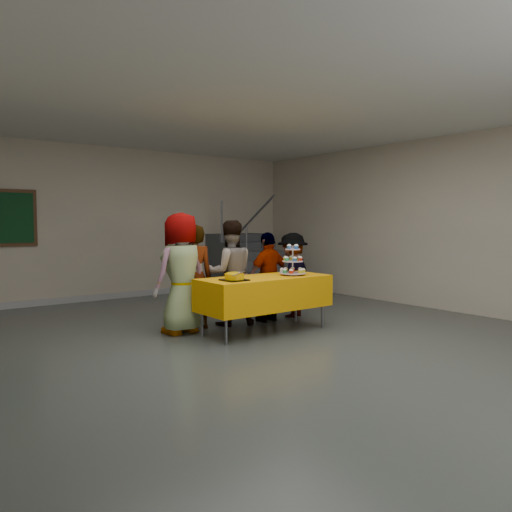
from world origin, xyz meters
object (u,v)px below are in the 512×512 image
at_px(cupcake_stand, 293,263).
at_px(schoolchild_a, 181,273).
at_px(bear_cake, 234,276).
at_px(schoolchild_d, 269,277).
at_px(bake_table, 265,292).
at_px(schoolchild_c, 230,273).
at_px(schoolchild_e, 293,275).
at_px(schoolchild_b, 194,277).
at_px(staircase, 252,269).

distance_m(cupcake_stand, schoolchild_a, 1.58).
relative_size(bear_cake, schoolchild_d, 0.26).
relative_size(bake_table, schoolchild_c, 1.21).
bearing_deg(bake_table, schoolchild_e, 30.06).
xyz_separation_m(schoolchild_b, schoolchild_e, (1.72, -0.17, -0.07)).
xyz_separation_m(schoolchild_a, staircase, (3.18, 2.65, -0.34)).
xyz_separation_m(bear_cake, schoolchild_c, (0.46, 0.78, -0.05)).
relative_size(bear_cake, schoolchild_b, 0.24).
height_order(bear_cake, schoolchild_e, schoolchild_e).
height_order(bear_cake, schoolchild_a, schoolchild_a).
bearing_deg(schoolchild_e, cupcake_stand, 26.25).
bearing_deg(schoolchild_e, schoolchild_a, -23.20).
bearing_deg(staircase, bake_table, -124.13).
bearing_deg(schoolchild_e, bake_table, 7.75).
xyz_separation_m(schoolchild_a, schoolchild_c, (0.83, 0.04, -0.05)).
bearing_deg(schoolchild_b, schoolchild_d, -175.16).
bearing_deg(schoolchild_a, schoolchild_b, -164.67).
xyz_separation_m(bear_cake, schoolchild_e, (1.63, 0.71, -0.15)).
bearing_deg(schoolchild_c, staircase, -112.19).
xyz_separation_m(bear_cake, staircase, (2.81, 3.39, -0.34)).
distance_m(bake_table, cupcake_stand, 0.60).
distance_m(schoolchild_b, schoolchild_d, 1.21).
relative_size(cupcake_stand, bear_cake, 1.24).
height_order(cupcake_stand, schoolchild_a, schoolchild_a).
distance_m(schoolchild_c, schoolchild_e, 1.18).
relative_size(schoolchild_e, staircase, 0.57).
bearing_deg(bake_table, schoolchild_b, 130.73).
bearing_deg(schoolchild_d, schoolchild_a, -8.25).
bearing_deg(bear_cake, staircase, 50.33).
distance_m(cupcake_stand, schoolchild_b, 1.42).
xyz_separation_m(bake_table, bear_cake, (-0.58, -0.10, 0.27)).
height_order(schoolchild_c, schoolchild_d, schoolchild_c).
distance_m(bear_cake, schoolchild_c, 0.90).
relative_size(bake_table, staircase, 0.78).
distance_m(schoolchild_a, schoolchild_d, 1.47).
bearing_deg(schoolchild_a, staircase, -151.34).
bearing_deg(schoolchild_b, staircase, -123.10).
bearing_deg(schoolchild_b, schoolchild_e, -169.64).
height_order(schoolchild_a, staircase, staircase).
distance_m(bake_table, schoolchild_e, 1.22).
distance_m(schoolchild_c, staircase, 3.53).
distance_m(schoolchild_c, schoolchild_d, 0.66).
distance_m(schoolchild_a, schoolchild_e, 2.01).
height_order(schoolchild_e, staircase, staircase).
bearing_deg(schoolchild_c, schoolchild_a, 22.32).
bearing_deg(cupcake_stand, bake_table, 172.55).
distance_m(schoolchild_b, schoolchild_e, 1.73).
xyz_separation_m(schoolchild_b, staircase, (2.90, 2.51, -0.26)).
relative_size(schoolchild_d, staircase, 0.57).
distance_m(bake_table, schoolchild_a, 1.18).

